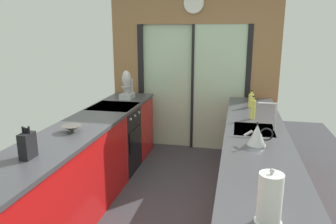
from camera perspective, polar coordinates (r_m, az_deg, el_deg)
ground_plane at (r=3.92m, az=0.34°, el=-15.11°), size 5.04×7.60×0.02m
back_wall_unit at (r=5.21m, az=4.45°, el=9.91°), size 2.64×0.12×2.70m
left_counter_run at (r=3.60m, az=-15.82°, el=-10.02°), size 0.62×3.80×0.92m
right_counter_run at (r=3.38m, az=14.87°, el=-11.61°), size 0.62×3.80×0.92m
sink_faucet at (r=3.41m, az=17.87°, el=-0.04°), size 0.19×0.02×0.29m
oven_range at (r=4.54m, az=-9.28°, el=-4.66°), size 0.60×0.60×0.92m
mixing_bowl at (r=3.37m, az=-16.50°, el=-2.78°), size 0.20×0.20×0.07m
knife_block at (r=2.79m, az=-23.43°, el=-5.39°), size 0.08×0.14×0.26m
stand_mixer at (r=4.85m, az=-7.20°, el=4.24°), size 0.17×0.27×0.42m
kettle at (r=2.96m, az=15.38°, el=-3.87°), size 0.25×0.17×0.21m
soap_bottle_near at (r=3.82m, az=14.69°, el=0.51°), size 0.05×0.05×0.27m
soap_bottle_far at (r=4.41m, az=14.38°, el=2.04°), size 0.07×0.07×0.23m
paper_towel_roll at (r=1.81m, az=17.43°, el=-14.40°), size 0.15×0.15×0.31m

